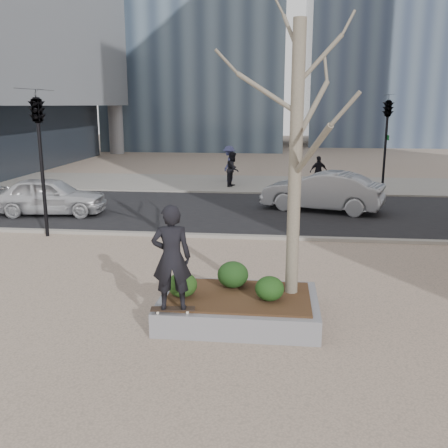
# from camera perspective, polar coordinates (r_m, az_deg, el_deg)

# --- Properties ---
(ground) EXTENTS (120.00, 120.00, 0.00)m
(ground) POSITION_cam_1_polar(r_m,az_deg,el_deg) (9.92, -4.20, -10.51)
(ground) COLOR tan
(ground) RESTS_ON ground
(street) EXTENTS (60.00, 8.00, 0.02)m
(street) POSITION_cam_1_polar(r_m,az_deg,el_deg) (19.41, 1.11, 1.50)
(street) COLOR black
(street) RESTS_ON ground
(far_sidewalk) EXTENTS (60.00, 6.00, 0.02)m
(far_sidewalk) POSITION_cam_1_polar(r_m,az_deg,el_deg) (26.28, 2.50, 4.64)
(far_sidewalk) COLOR gray
(far_sidewalk) RESTS_ON ground
(planter) EXTENTS (3.00, 2.00, 0.45)m
(planter) POSITION_cam_1_polar(r_m,az_deg,el_deg) (9.71, 1.67, -9.59)
(planter) COLOR gray
(planter) RESTS_ON ground
(planter_mulch) EXTENTS (2.70, 1.70, 0.04)m
(planter_mulch) POSITION_cam_1_polar(r_m,az_deg,el_deg) (9.62, 1.68, -8.24)
(planter_mulch) COLOR #382314
(planter_mulch) RESTS_ON planter
(sycamore_tree) EXTENTS (2.80, 2.80, 6.60)m
(sycamore_tree) POSITION_cam_1_polar(r_m,az_deg,el_deg) (9.22, 8.32, 11.85)
(sycamore_tree) COLOR gray
(sycamore_tree) RESTS_ON planter_mulch
(shrub_left) EXTENTS (0.56, 0.56, 0.47)m
(shrub_left) POSITION_cam_1_polar(r_m,az_deg,el_deg) (9.49, -4.78, -6.92)
(shrub_left) COLOR #173D13
(shrub_left) RESTS_ON planter_mulch
(shrub_middle) EXTENTS (0.62, 0.62, 0.52)m
(shrub_middle) POSITION_cam_1_polar(r_m,az_deg,el_deg) (9.93, 1.02, -5.80)
(shrub_middle) COLOR #133E18
(shrub_middle) RESTS_ON planter_mulch
(shrub_right) EXTENTS (0.54, 0.54, 0.46)m
(shrub_right) POSITION_cam_1_polar(r_m,az_deg,el_deg) (9.33, 5.23, -7.36)
(shrub_right) COLOR #153912
(shrub_right) RESTS_ON planter_mulch
(skateboard) EXTENTS (0.80, 0.30, 0.08)m
(skateboard) POSITION_cam_1_polar(r_m,az_deg,el_deg) (9.00, -5.87, -9.77)
(skateboard) COLOR black
(skateboard) RESTS_ON planter
(skateboarder) EXTENTS (0.74, 0.55, 1.87)m
(skateboarder) POSITION_cam_1_polar(r_m,az_deg,el_deg) (8.66, -6.02, -3.84)
(skateboarder) COLOR black
(skateboarder) RESTS_ON skateboard
(police_car) EXTENTS (4.28, 2.07, 1.41)m
(police_car) POSITION_cam_1_polar(r_m,az_deg,el_deg) (19.74, -19.30, 3.05)
(police_car) COLOR silver
(police_car) RESTS_ON street
(car_silver) EXTENTS (4.86, 2.90, 1.51)m
(car_silver) POSITION_cam_1_polar(r_m,az_deg,el_deg) (19.71, 11.16, 3.70)
(car_silver) COLOR gray
(car_silver) RESTS_ON street
(pedestrian_a) EXTENTS (0.79, 0.94, 1.73)m
(pedestrian_a) POSITION_cam_1_polar(r_m,az_deg,el_deg) (25.20, 1.03, 6.28)
(pedestrian_a) COLOR black
(pedestrian_a) RESTS_ON far_sidewalk
(pedestrian_b) EXTENTS (0.91, 1.33, 1.89)m
(pedestrian_b) POSITION_cam_1_polar(r_m,az_deg,el_deg) (26.92, 0.59, 6.92)
(pedestrian_b) COLOR #3D406E
(pedestrian_b) RESTS_ON far_sidewalk
(pedestrian_c) EXTENTS (0.97, 0.63, 1.53)m
(pedestrian_c) POSITION_cam_1_polar(r_m,az_deg,el_deg) (25.50, 10.76, 5.92)
(pedestrian_c) COLOR black
(pedestrian_c) RESTS_ON far_sidewalk
(traffic_light_near) EXTENTS (0.60, 2.48, 4.50)m
(traffic_light_near) POSITION_cam_1_polar(r_m,az_deg,el_deg) (16.30, -20.12, 6.38)
(traffic_light_near) COLOR black
(traffic_light_near) RESTS_ON ground
(traffic_light_far) EXTENTS (0.60, 2.48, 4.50)m
(traffic_light_far) POSITION_cam_1_polar(r_m,az_deg,el_deg) (24.06, 17.97, 8.57)
(traffic_light_far) COLOR black
(traffic_light_far) RESTS_ON ground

